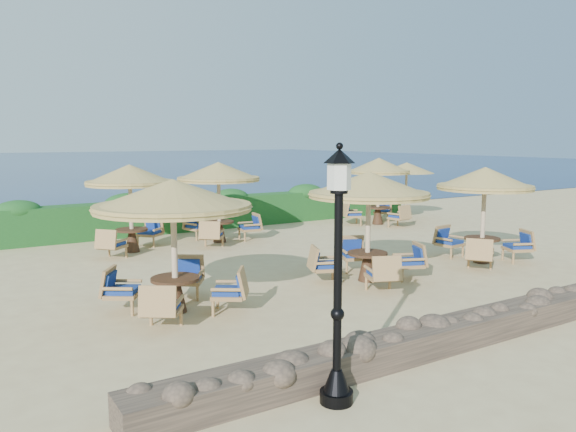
{
  "coord_description": "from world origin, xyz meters",
  "views": [
    {
      "loc": [
        -9.0,
        -12.37,
        3.44
      ],
      "look_at": [
        -0.93,
        0.65,
        1.3
      ],
      "focal_mm": 35.0,
      "sensor_mm": 36.0,
      "label": 1
    }
  ],
  "objects_px": {
    "cafe_set_1": "(369,205)",
    "cafe_set_4": "(219,185)",
    "cafe_set_2": "(484,196)",
    "lamp_post": "(338,287)",
    "cafe_set_5": "(379,179)",
    "extra_parasol": "(407,168)",
    "cafe_set_3": "(130,187)",
    "cafe_set_0": "(173,218)"
  },
  "relations": [
    {
      "from": "cafe_set_1",
      "to": "cafe_set_4",
      "type": "xyz_separation_m",
      "value": [
        -0.88,
        6.54,
        0.04
      ]
    },
    {
      "from": "lamp_post",
      "to": "cafe_set_3",
      "type": "height_order",
      "value": "lamp_post"
    },
    {
      "from": "cafe_set_0",
      "to": "extra_parasol",
      "type": "bearing_deg",
      "value": 29.03
    },
    {
      "from": "cafe_set_1",
      "to": "lamp_post",
      "type": "bearing_deg",
      "value": -133.28
    },
    {
      "from": "lamp_post",
      "to": "cafe_set_4",
      "type": "bearing_deg",
      "value": 72.55
    },
    {
      "from": "cafe_set_2",
      "to": "cafe_set_4",
      "type": "distance_m",
      "value": 8.25
    },
    {
      "from": "lamp_post",
      "to": "cafe_set_0",
      "type": "xyz_separation_m",
      "value": [
        -0.41,
        4.78,
        0.34
      ]
    },
    {
      "from": "cafe_set_1",
      "to": "cafe_set_3",
      "type": "height_order",
      "value": "same"
    },
    {
      "from": "extra_parasol",
      "to": "cafe_set_4",
      "type": "xyz_separation_m",
      "value": [
        -9.07,
        -0.78,
        -0.28
      ]
    },
    {
      "from": "lamp_post",
      "to": "cafe_set_1",
      "type": "distance_m",
      "value": 6.44
    },
    {
      "from": "extra_parasol",
      "to": "cafe_set_0",
      "type": "height_order",
      "value": "cafe_set_0"
    },
    {
      "from": "extra_parasol",
      "to": "cafe_set_3",
      "type": "height_order",
      "value": "cafe_set_3"
    },
    {
      "from": "lamp_post",
      "to": "cafe_set_0",
      "type": "bearing_deg",
      "value": 94.93
    },
    {
      "from": "cafe_set_1",
      "to": "cafe_set_2",
      "type": "relative_size",
      "value": 1.05
    },
    {
      "from": "cafe_set_5",
      "to": "extra_parasol",
      "type": "bearing_deg",
      "value": 15.67
    },
    {
      "from": "cafe_set_5",
      "to": "lamp_post",
      "type": "bearing_deg",
      "value": -132.74
    },
    {
      "from": "cafe_set_4",
      "to": "cafe_set_5",
      "type": "height_order",
      "value": "same"
    },
    {
      "from": "lamp_post",
      "to": "cafe_set_5",
      "type": "bearing_deg",
      "value": 47.26
    },
    {
      "from": "extra_parasol",
      "to": "cafe_set_2",
      "type": "xyz_separation_m",
      "value": [
        -4.21,
        -7.44,
        -0.31
      ]
    },
    {
      "from": "cafe_set_2",
      "to": "extra_parasol",
      "type": "bearing_deg",
      "value": 60.49
    },
    {
      "from": "extra_parasol",
      "to": "cafe_set_5",
      "type": "bearing_deg",
      "value": -164.33
    },
    {
      "from": "cafe_set_3",
      "to": "cafe_set_2",
      "type": "bearing_deg",
      "value": -40.21
    },
    {
      "from": "extra_parasol",
      "to": "cafe_set_2",
      "type": "distance_m",
      "value": 8.56
    },
    {
      "from": "extra_parasol",
      "to": "cafe_set_0",
      "type": "bearing_deg",
      "value": -150.97
    },
    {
      "from": "cafe_set_2",
      "to": "cafe_set_5",
      "type": "relative_size",
      "value": 1.0
    },
    {
      "from": "lamp_post",
      "to": "cafe_set_3",
      "type": "distance_m",
      "value": 11.18
    },
    {
      "from": "cafe_set_5",
      "to": "cafe_set_1",
      "type": "bearing_deg",
      "value": -132.36
    },
    {
      "from": "cafe_set_1",
      "to": "cafe_set_5",
      "type": "bearing_deg",
      "value": 47.64
    },
    {
      "from": "cafe_set_3",
      "to": "cafe_set_1",
      "type": "bearing_deg",
      "value": -59.47
    },
    {
      "from": "extra_parasol",
      "to": "cafe_set_0",
      "type": "relative_size",
      "value": 0.78
    },
    {
      "from": "cafe_set_0",
      "to": "cafe_set_3",
      "type": "xyz_separation_m",
      "value": [
        1.0,
        6.38,
        0.08
      ]
    },
    {
      "from": "lamp_post",
      "to": "cafe_set_2",
      "type": "xyz_separation_m",
      "value": [
        8.39,
        4.56,
        0.3
      ]
    },
    {
      "from": "cafe_set_5",
      "to": "cafe_set_2",
      "type": "bearing_deg",
      "value": -107.55
    },
    {
      "from": "cafe_set_1",
      "to": "cafe_set_4",
      "type": "height_order",
      "value": "same"
    },
    {
      "from": "cafe_set_5",
      "to": "cafe_set_3",
      "type": "bearing_deg",
      "value": -178.42
    },
    {
      "from": "lamp_post",
      "to": "cafe_set_2",
      "type": "distance_m",
      "value": 9.55
    },
    {
      "from": "lamp_post",
      "to": "cafe_set_5",
      "type": "relative_size",
      "value": 1.21
    },
    {
      "from": "cafe_set_1",
      "to": "cafe_set_5",
      "type": "height_order",
      "value": "same"
    },
    {
      "from": "cafe_set_2",
      "to": "cafe_set_4",
      "type": "xyz_separation_m",
      "value": [
        -4.86,
        6.66,
        0.04
      ]
    },
    {
      "from": "extra_parasol",
      "to": "cafe_set_5",
      "type": "height_order",
      "value": "cafe_set_5"
    },
    {
      "from": "lamp_post",
      "to": "cafe_set_1",
      "type": "relative_size",
      "value": 1.14
    },
    {
      "from": "cafe_set_2",
      "to": "cafe_set_5",
      "type": "bearing_deg",
      "value": 72.45
    }
  ]
}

